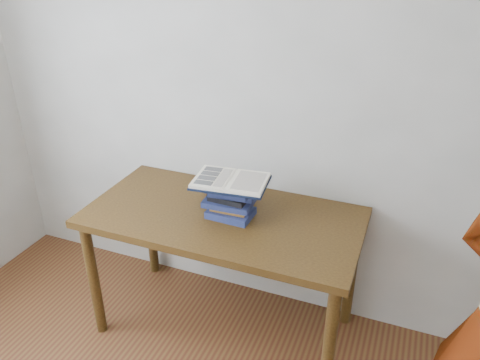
% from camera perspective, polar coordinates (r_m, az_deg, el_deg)
% --- Properties ---
extents(desk, '(1.44, 0.72, 0.77)m').
position_cam_1_polar(desk, '(2.51, -2.08, -6.07)').
color(desk, '#4D3413').
rests_on(desk, ground).
extents(book_stack, '(0.27, 0.19, 0.18)m').
position_cam_1_polar(book_stack, '(2.41, -1.13, -2.48)').
color(book_stack, '#1A234E').
rests_on(book_stack, desk).
extents(open_book, '(0.40, 0.30, 0.03)m').
position_cam_1_polar(open_book, '(2.36, -1.13, -0.13)').
color(open_book, black).
rests_on(open_book, book_stack).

